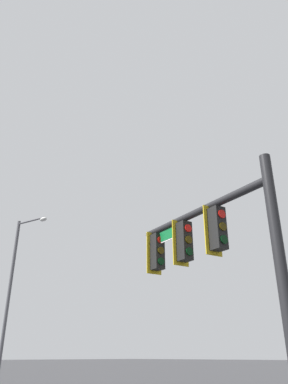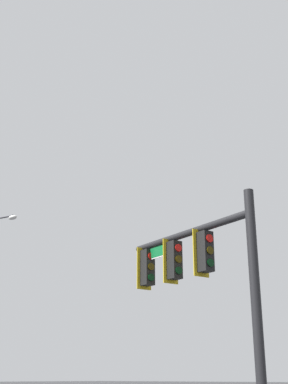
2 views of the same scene
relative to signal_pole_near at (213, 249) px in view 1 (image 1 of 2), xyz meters
name	(u,v)px [view 1 (image 1 of 2)]	position (x,y,z in m)	size (l,w,h in m)	color
signal_pole_near	(213,249)	(0.00, 0.00, 0.00)	(4.93, 1.41, 6.11)	black
street_lamp	(13,289)	(13.87, -1.62, 0.76)	(2.30, 0.66, 8.96)	#4C4C51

